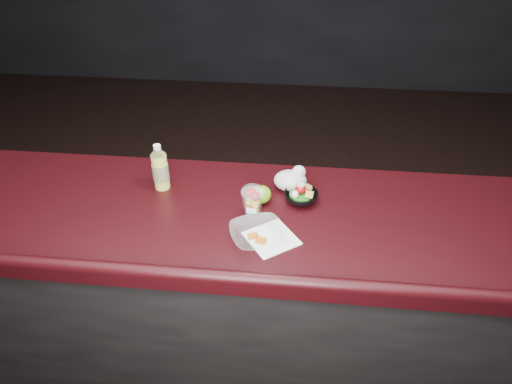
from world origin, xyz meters
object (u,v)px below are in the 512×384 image
lemonade_bottle (160,170)px  snack_bowl (301,196)px  takeout_bowl (258,235)px  green_apple (261,194)px  fruit_cup (252,200)px

lemonade_bottle → snack_bowl: lemonade_bottle is taller
snack_bowl → takeout_bowl: bearing=-120.5°
lemonade_bottle → snack_bowl: size_ratio=1.42×
takeout_bowl → snack_bowl: bearing=59.5°
lemonade_bottle → green_apple: lemonade_bottle is taller
fruit_cup → snack_bowl: fruit_cup is taller
green_apple → fruit_cup: bearing=-110.4°
fruit_cup → takeout_bowl: fruit_cup is taller
green_apple → takeout_bowl: (0.01, -0.23, -0.01)m
fruit_cup → green_apple: 0.08m
fruit_cup → takeout_bowl: size_ratio=0.49×
snack_bowl → takeout_bowl: snack_bowl is taller
snack_bowl → fruit_cup: bearing=-152.1°
fruit_cup → green_apple: fruit_cup is taller
green_apple → lemonade_bottle: bearing=171.9°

